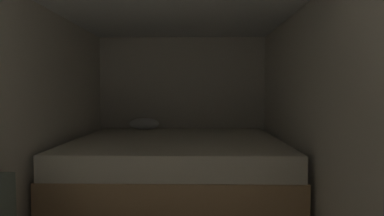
# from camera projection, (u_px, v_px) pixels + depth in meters

# --- Properties ---
(wall_back) EXTENTS (2.68, 0.05, 2.15)m
(wall_back) POSITION_uv_depth(u_px,v_px,m) (182.00, 106.00, 4.79)
(wall_back) COLOR beige
(wall_back) RESTS_ON ground
(wall_right) EXTENTS (0.05, 4.99, 2.15)m
(wall_right) POSITION_uv_depth(u_px,v_px,m) (342.00, 122.00, 2.25)
(wall_right) COLOR beige
(wall_right) RESTS_ON ground
(bed) EXTENTS (2.46, 2.10, 0.91)m
(bed) POSITION_uv_depth(u_px,v_px,m) (177.00, 168.00, 3.71)
(bed) COLOR tan
(bed) RESTS_ON ground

